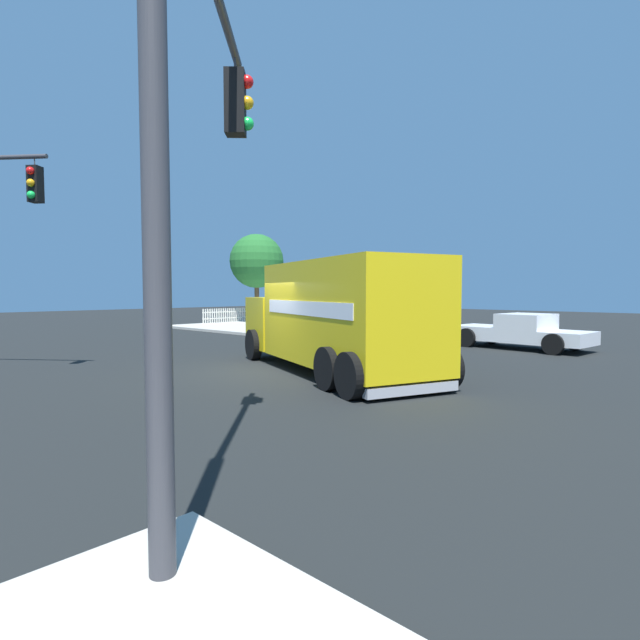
{
  "coord_description": "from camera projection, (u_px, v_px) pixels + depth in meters",
  "views": [
    {
      "loc": [
        9.14,
        10.63,
        2.25
      ],
      "look_at": [
        -1.29,
        0.92,
        1.42
      ],
      "focal_mm": 27.69,
      "sensor_mm": 36.0,
      "label": 1
    }
  ],
  "objects": [
    {
      "name": "picket_fence_run",
      "position": [
        235.0,
        315.0,
        34.51
      ],
      "size": [
        5.32,
        0.05,
        0.95
      ],
      "color": "silver",
      "rests_on": "sidewalk_corner_near"
    },
    {
      "name": "traffic_light_primary",
      "position": [
        199.0,
        108.0,
        4.88
      ],
      "size": [
        3.3,
        3.24,
        5.93
      ],
      "color": "#38383D",
      "rests_on": "sidewalk_corner_far"
    },
    {
      "name": "delivery_truck",
      "position": [
        334.0,
        316.0,
        13.56
      ],
      "size": [
        5.41,
        8.49,
        3.03
      ],
      "color": "yellow",
      "rests_on": "ground"
    },
    {
      "name": "sidewalk_corner_near",
      "position": [
        286.0,
        326.0,
        31.01
      ],
      "size": [
        10.87,
        10.87,
        0.14
      ],
      "primitive_type": "cube",
      "color": "#B2ADA0",
      "rests_on": "ground"
    },
    {
      "name": "pedestrian_near_corner",
      "position": [
        317.0,
        311.0,
        31.47
      ],
      "size": [
        0.52,
        0.27,
        1.56
      ],
      "color": "#4C4C51",
      "rests_on": "sidewalk_corner_near"
    },
    {
      "name": "sedan_silver",
      "position": [
        344.0,
        323.0,
        25.21
      ],
      "size": [
        2.19,
        4.37,
        1.31
      ],
      "color": "#B7BABF",
      "rests_on": "ground"
    },
    {
      "name": "pickup_white",
      "position": [
        521.0,
        330.0,
        19.32
      ],
      "size": [
        2.61,
        5.35,
        1.38
      ],
      "color": "white",
      "rests_on": "ground"
    },
    {
      "name": "shade_tree_near",
      "position": [
        257.0,
        261.0,
        33.93
      ],
      "size": [
        3.7,
        3.7,
        6.05
      ],
      "color": "brown",
      "rests_on": "sidewalk_corner_near"
    },
    {
      "name": "ground_plane",
      "position": [
        265.0,
        370.0,
        14.04
      ],
      "size": [
        100.0,
        100.0,
        0.0
      ],
      "primitive_type": "plane",
      "color": "black"
    }
  ]
}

